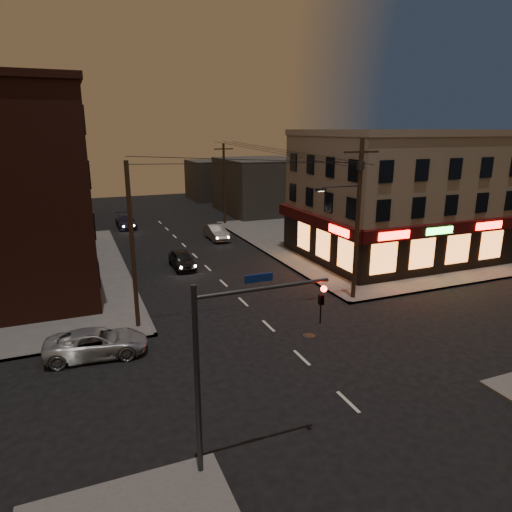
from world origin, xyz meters
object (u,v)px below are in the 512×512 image
suv_cross (97,343)px  sedan_mid (216,232)px  fire_hydrant (353,282)px  sedan_near (182,260)px  sedan_far (126,221)px

suv_cross → sedan_mid: (12.72, 21.18, 0.07)m
suv_cross → fire_hydrant: 17.22m
sedan_near → fire_hydrant: bearing=-44.6°
sedan_far → fire_hydrant: sedan_far is taller
fire_hydrant → suv_cross: bearing=-169.0°
sedan_near → sedan_far: size_ratio=0.83×
sedan_far → suv_cross: bearing=-98.8°
fire_hydrant → sedan_mid: bearing=103.2°
suv_cross → fire_hydrant: suv_cross is taller
sedan_mid → sedan_far: bearing=129.1°
sedan_far → fire_hydrant: 29.65m
sedan_mid → sedan_far: size_ratio=0.91×
suv_cross → sedan_far: sedan_far is taller
sedan_near → sedan_mid: 10.00m
suv_cross → sedan_near: 14.72m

